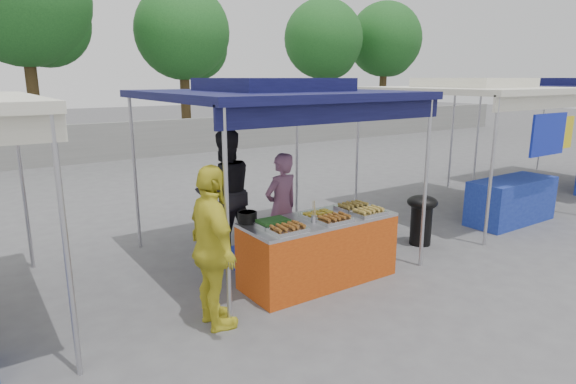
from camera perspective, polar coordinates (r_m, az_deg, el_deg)
ground_plane at (r=6.45m, az=3.06°, el=-10.15°), size 80.00×80.00×0.00m
back_wall at (r=16.21m, az=-21.37°, el=5.49°), size 40.00×0.25×1.20m
main_canopy at (r=6.71m, az=-1.82°, el=11.65°), size 3.20×3.20×2.57m
neighbor_stall_right at (r=9.72m, az=22.73°, el=6.62°), size 3.20×3.20×2.57m
tree_1 at (r=17.62m, az=-28.45°, el=18.83°), size 4.00×4.00×6.88m
tree_2 at (r=19.02m, az=-12.03°, el=17.58°), size 3.51×3.45×5.93m
tree_3 at (r=22.59m, az=4.43°, el=17.23°), size 3.54×3.49×5.99m
tree_4 at (r=25.69m, az=11.55°, el=16.93°), size 3.67×3.63×6.25m
vendor_table at (r=6.21m, az=3.68°, el=-6.86°), size 2.00×0.80×0.85m
food_tray_fl at (r=5.52m, az=-0.02°, el=-4.42°), size 0.42×0.30×0.07m
food_tray_fm at (r=5.92m, az=5.47°, el=-3.25°), size 0.42×0.30×0.07m
food_tray_fr at (r=6.29m, az=9.52°, el=-2.37°), size 0.42×0.30×0.07m
food_tray_bl at (r=5.76m, az=-1.76°, el=-3.65°), size 0.42×0.30×0.07m
food_tray_bm at (r=6.12m, az=3.59°, el=-2.64°), size 0.42×0.30×0.07m
food_tray_br at (r=6.52m, az=7.65°, el=-1.74°), size 0.42×0.30×0.07m
cooking_pot at (r=5.87m, az=-4.85°, el=-3.01°), size 0.24×0.24×0.14m
skewer_cup at (r=5.89m, az=3.09°, el=-3.21°), size 0.07×0.07×0.09m
wok_burner at (r=7.82m, az=15.55°, el=-2.69°), size 0.47×0.47×0.80m
crate_left at (r=6.68m, az=-3.81°, el=-7.76°), size 0.55×0.39×0.33m
crate_right at (r=7.15m, az=2.53°, el=-6.49°), size 0.48×0.34×0.29m
crate_stacked at (r=7.06m, az=2.55°, el=-4.30°), size 0.47×0.33×0.28m
vendor_woman at (r=6.80m, az=-0.78°, el=-1.88°), size 0.62×0.46×1.57m
helper_man at (r=7.16m, az=-7.43°, el=-0.01°), size 0.94×0.75×1.86m
customer_person at (r=5.01m, az=-8.88°, el=-6.62°), size 0.51×1.05×1.74m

